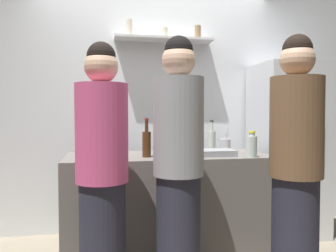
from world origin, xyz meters
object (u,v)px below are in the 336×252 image
object	(u,v)px
utensil_holder	(225,145)
person_brown_jacket	(296,169)
baking_pan	(214,153)
wine_bottle_dark_glass	(164,143)
wine_bottle_green_glass	(109,144)
refrigerator	(287,149)
wine_bottle_pale_glass	(212,140)
person_grey_hoodie	(178,168)
water_bottle_plastic	(252,146)
wine_bottle_amber_glass	(147,143)
person_pink_top	(102,175)

from	to	relation	value
utensil_holder	person_brown_jacket	size ratio (longest dim) A/B	0.13
baking_pan	wine_bottle_dark_glass	distance (m)	0.45
wine_bottle_dark_glass	wine_bottle_green_glass	bearing A→B (deg)	178.95
refrigerator	utensil_holder	size ratio (longest dim) A/B	7.90
wine_bottle_dark_glass	wine_bottle_pale_glass	bearing A→B (deg)	31.19
utensil_holder	wine_bottle_dark_glass	distance (m)	0.76
baking_pan	person_grey_hoodie	world-z (taller)	person_grey_hoodie
person_brown_jacket	water_bottle_plastic	bearing A→B (deg)	-81.31
water_bottle_plastic	person_brown_jacket	bearing A→B (deg)	-84.94
wine_bottle_pale_glass	water_bottle_plastic	size ratio (longest dim) A/B	1.37
wine_bottle_green_glass	wine_bottle_amber_glass	xyz separation A→B (m)	(0.30, 0.02, 0.00)
wine_bottle_dark_glass	wine_bottle_amber_glass	bearing A→B (deg)	170.12
refrigerator	person_pink_top	world-z (taller)	refrigerator
baking_pan	water_bottle_plastic	world-z (taller)	water_bottle_plastic
wine_bottle_dark_glass	person_brown_jacket	distance (m)	1.05
utensil_holder	refrigerator	bearing A→B (deg)	10.78
wine_bottle_amber_glass	person_pink_top	size ratio (longest dim) A/B	0.19
wine_bottle_dark_glass	person_pink_top	xyz separation A→B (m)	(-0.49, -0.52, -0.16)
baking_pan	water_bottle_plastic	distance (m)	0.33
refrigerator	person_grey_hoodie	xyz separation A→B (m)	(-1.37, -1.02, 0.01)
wine_bottle_green_glass	wine_bottle_dark_glass	bearing A→B (deg)	-1.05
wine_bottle_dark_glass	person_grey_hoodie	xyz separation A→B (m)	(0.01, -0.53, -0.12)
wine_bottle_pale_glass	person_brown_jacket	xyz separation A→B (m)	(0.25, -1.02, -0.11)
person_grey_hoodie	wine_bottle_pale_glass	bearing A→B (deg)	-135.67
wine_bottle_amber_glass	person_brown_jacket	size ratio (longest dim) A/B	0.18
wine_bottle_green_glass	person_grey_hoodie	size ratio (longest dim) A/B	0.17
wine_bottle_pale_glass	wine_bottle_amber_glass	distance (m)	0.70
utensil_holder	person_grey_hoodie	xyz separation A→B (m)	(-0.65, -0.89, -0.06)
refrigerator	water_bottle_plastic	xyz separation A→B (m)	(-0.68, -0.64, 0.11)
baking_pan	wine_bottle_dark_glass	xyz separation A→B (m)	(-0.44, -0.03, 0.09)
baking_pan	utensil_holder	xyz separation A→B (m)	(0.22, 0.33, 0.03)
baking_pan	wine_bottle_amber_glass	size ratio (longest dim) A/B	1.07
utensil_holder	wine_bottle_green_glass	world-z (taller)	wine_bottle_green_glass
person_brown_jacket	person_pink_top	distance (m)	1.27
wine_bottle_dark_glass	person_pink_top	distance (m)	0.73
wine_bottle_amber_glass	person_grey_hoodie	bearing A→B (deg)	-74.56
utensil_holder	person_brown_jacket	bearing A→B (deg)	-84.74
person_grey_hoodie	person_pink_top	xyz separation A→B (m)	(-0.50, 0.00, -0.03)
baking_pan	wine_bottle_green_glass	world-z (taller)	wine_bottle_green_glass
wine_bottle_pale_glass	wine_bottle_green_glass	bearing A→B (deg)	-162.45
refrigerator	person_grey_hoodie	bearing A→B (deg)	-143.25
wine_bottle_green_glass	water_bottle_plastic	world-z (taller)	wine_bottle_green_glass
refrigerator	person_pink_top	bearing A→B (deg)	-151.45
wine_bottle_green_glass	person_pink_top	xyz separation A→B (m)	(-0.05, -0.53, -0.15)
wine_bottle_pale_glass	water_bottle_plastic	xyz separation A→B (m)	(0.20, -0.45, -0.01)
utensil_holder	wine_bottle_amber_glass	xyz separation A→B (m)	(-0.80, -0.34, 0.06)
wine_bottle_amber_glass	wine_bottle_dark_glass	size ratio (longest dim) A/B	1.01
wine_bottle_dark_glass	person_brown_jacket	xyz separation A→B (m)	(0.76, -0.72, -0.12)
baking_pan	utensil_holder	bearing A→B (deg)	56.37
person_grey_hoodie	wine_bottle_amber_glass	bearing A→B (deg)	-89.60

